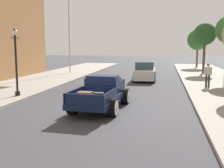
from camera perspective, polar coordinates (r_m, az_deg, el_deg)
ground_plane at (r=13.08m, az=-2.84°, el=-5.30°), size 140.00×140.00×0.00m
hotrod_truck_navy at (r=13.30m, az=-1.99°, el=-1.76°), size 2.38×5.01×1.58m
car_background_white at (r=23.84m, az=6.83°, el=2.54°), size 1.97×4.35×1.65m
pedestrian_sidewalk_right at (r=20.02m, az=19.35°, el=2.03°), size 0.53×0.22×1.65m
street_lamp_near at (r=16.50m, az=-19.41°, el=5.38°), size 0.50×0.32×3.85m
flagpole at (r=29.62m, az=-8.55°, el=13.25°), size 1.74×0.16×9.16m
street_tree_third at (r=30.51m, az=18.79°, el=9.76°), size 2.30×2.30×5.22m
street_tree_farthest at (r=38.41m, az=17.45°, el=8.78°), size 2.74×2.74×5.03m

